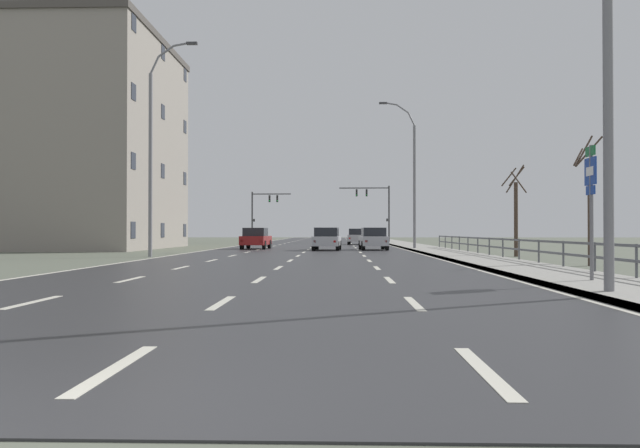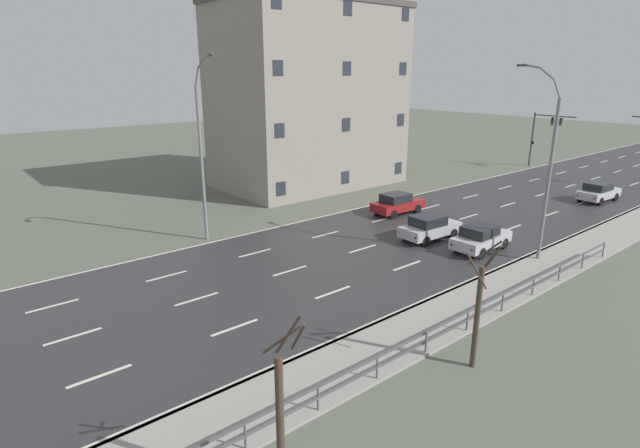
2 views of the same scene
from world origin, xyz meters
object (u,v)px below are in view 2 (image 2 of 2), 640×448
object	(u,v)px
street_lamp_midground	(547,169)
traffic_signal_left	(543,130)
car_mid_centre	(481,237)
car_distant	(397,203)
car_far_right	(430,227)
street_lamp_left_bank	(202,154)
car_near_right	(598,192)
brick_building	(309,96)

from	to	relation	value
street_lamp_midground	traffic_signal_left	world-z (taller)	street_lamp_midground
traffic_signal_left	car_mid_centre	xyz separation A→B (m)	(11.37, -28.65, -3.24)
car_distant	traffic_signal_left	bearing A→B (deg)	98.33
traffic_signal_left	car_far_right	bearing A→B (deg)	-74.51
car_far_right	street_lamp_left_bank	bearing A→B (deg)	-125.62
street_lamp_left_bank	car_far_right	xyz separation A→B (m)	(8.80, 10.93, -4.66)
street_lamp_midground	street_lamp_left_bank	bearing A→B (deg)	-139.33
car_far_right	car_distant	bearing A→B (deg)	154.87
traffic_signal_left	car_distant	distance (m)	26.86
car_distant	car_near_right	world-z (taller)	same
car_far_right	car_distant	world-z (taller)	same
street_lamp_midground	car_mid_centre	world-z (taller)	street_lamp_midground
car_mid_centre	car_distant	bearing A→B (deg)	163.60
street_lamp_left_bank	traffic_signal_left	xyz separation A→B (m)	(0.66, 40.29, -1.42)
car_distant	brick_building	size ratio (longest dim) A/B	0.25
street_lamp_left_bank	car_mid_centre	distance (m)	17.38
car_far_right	brick_building	world-z (taller)	brick_building
street_lamp_midground	car_far_right	xyz separation A→B (m)	(-6.08, -1.85, -4.39)
car_distant	brick_building	bearing A→B (deg)	175.71
car_mid_centre	car_near_right	distance (m)	17.69
street_lamp_midground	brick_building	distance (m)	24.10
street_lamp_left_bank	car_near_right	world-z (taller)	street_lamp_left_bank
car_mid_centre	car_near_right	bearing A→B (deg)	89.55
street_lamp_left_bank	car_near_right	bearing A→B (deg)	68.66
brick_building	street_lamp_left_bank	bearing A→B (deg)	-59.56
car_far_right	car_distant	size ratio (longest dim) A/B	1.01
traffic_signal_left	car_far_right	distance (m)	30.64
traffic_signal_left	car_mid_centre	size ratio (longest dim) A/B	1.42
street_lamp_left_bank	car_distant	world-z (taller)	street_lamp_left_bank
street_lamp_midground	car_mid_centre	distance (m)	5.35
street_lamp_left_bank	car_distant	bearing A→B (deg)	75.73
car_far_right	car_distant	xyz separation A→B (m)	(-5.29, 2.85, 0.00)
street_lamp_midground	brick_building	size ratio (longest dim) A/B	0.65
street_lamp_midground	car_near_right	size ratio (longest dim) A/B	2.54
car_distant	brick_building	xyz separation A→B (m)	(-12.44, 1.41, 7.25)
car_mid_centre	car_near_right	world-z (taller)	same
street_lamp_left_bank	car_far_right	size ratio (longest dim) A/B	2.67
brick_building	street_lamp_midground	bearing A→B (deg)	-5.80
car_near_right	car_distant	bearing A→B (deg)	-113.74
street_lamp_midground	car_distant	distance (m)	12.23
street_lamp_left_bank	car_mid_centre	xyz separation A→B (m)	(12.03, 11.65, -4.66)
street_lamp_left_bank	car_mid_centre	bearing A→B (deg)	44.06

